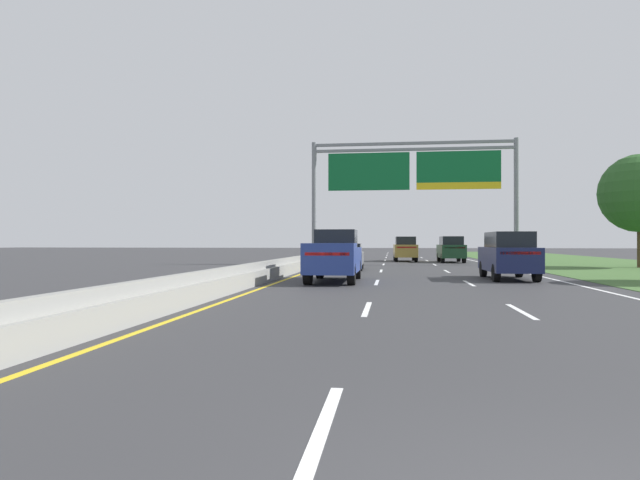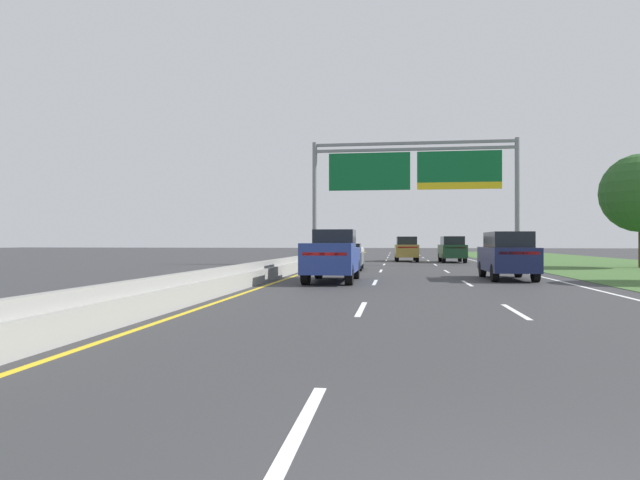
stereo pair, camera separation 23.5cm
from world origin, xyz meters
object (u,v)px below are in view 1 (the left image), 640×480
(car_darkgreen_right_lane_suv, at_px, (451,249))
(pickup_truck_blue, at_px, (335,256))
(car_gold_centre_lane_suv, at_px, (405,248))
(car_grey_left_lane_sedan, at_px, (348,256))
(car_navy_right_lane_suv, at_px, (508,255))
(roadside_tree_mid, at_px, (640,193))
(overhead_sign_gantry, at_px, (413,176))

(car_darkgreen_right_lane_suv, bearing_deg, pickup_truck_blue, 161.81)
(car_gold_centre_lane_suv, xyz_separation_m, car_grey_left_lane_sedan, (-3.76, -14.94, -0.28))
(car_navy_right_lane_suv, bearing_deg, car_gold_centre_lane_suv, 9.96)
(car_grey_left_lane_sedan, bearing_deg, pickup_truck_blue, 179.72)
(car_navy_right_lane_suv, distance_m, car_darkgreen_right_lane_suv, 20.50)
(pickup_truck_blue, bearing_deg, roadside_tree_mid, -51.49)
(car_gold_centre_lane_suv, relative_size, roadside_tree_mid, 0.65)
(car_darkgreen_right_lane_suv, height_order, roadside_tree_mid, roadside_tree_mid)
(car_grey_left_lane_sedan, height_order, car_darkgreen_right_lane_suv, car_darkgreen_right_lane_suv)
(car_navy_right_lane_suv, bearing_deg, roadside_tree_mid, -41.25)
(pickup_truck_blue, bearing_deg, car_darkgreen_right_lane_suv, -17.55)
(roadside_tree_mid, bearing_deg, car_grey_left_lane_sedan, -165.64)
(overhead_sign_gantry, relative_size, car_navy_right_lane_suv, 3.20)
(car_gold_centre_lane_suv, bearing_deg, pickup_truck_blue, 170.35)
(pickup_truck_blue, bearing_deg, car_gold_centre_lane_suv, -8.17)
(car_navy_right_lane_suv, xyz_separation_m, car_grey_left_lane_sedan, (-7.78, 7.50, -0.28))
(car_grey_left_lane_sedan, distance_m, car_darkgreen_right_lane_suv, 14.97)
(pickup_truck_blue, relative_size, car_navy_right_lane_suv, 1.15)
(overhead_sign_gantry, distance_m, car_gold_centre_lane_suv, 8.77)
(car_navy_right_lane_suv, height_order, roadside_tree_mid, roadside_tree_mid)
(pickup_truck_blue, height_order, car_darkgreen_right_lane_suv, pickup_truck_blue)
(overhead_sign_gantry, distance_m, pickup_truck_blue, 19.05)
(car_navy_right_lane_suv, relative_size, car_grey_left_lane_sedan, 1.06)
(car_grey_left_lane_sedan, bearing_deg, car_darkgreen_right_lane_suv, -31.33)
(overhead_sign_gantry, xyz_separation_m, pickup_truck_blue, (-3.94, -17.83, -5.43))
(pickup_truck_blue, relative_size, car_darkgreen_right_lane_suv, 1.14)
(pickup_truck_blue, xyz_separation_m, car_gold_centre_lane_suv, (3.53, 24.72, 0.02))
(car_grey_left_lane_sedan, xyz_separation_m, roadside_tree_mid, (18.42, 4.72, 3.97))
(car_navy_right_lane_suv, bearing_deg, overhead_sign_gantry, 12.89)
(overhead_sign_gantry, height_order, roadside_tree_mid, overhead_sign_gantry)
(overhead_sign_gantry, relative_size, roadside_tree_mid, 2.06)
(overhead_sign_gantry, height_order, car_darkgreen_right_lane_suv, overhead_sign_gantry)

